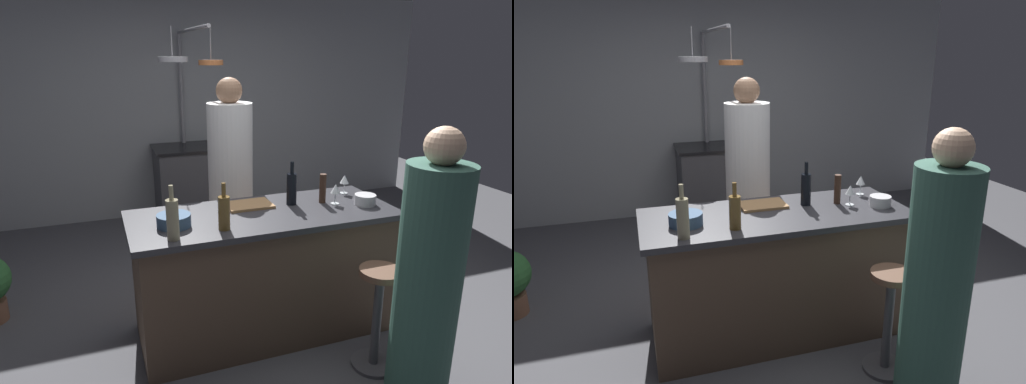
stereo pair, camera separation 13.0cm
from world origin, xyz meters
TOP-DOWN VIEW (x-y plane):
  - ground_plane at (0.00, 0.00)m, footprint 9.00×9.00m
  - back_wall at (0.00, 2.85)m, footprint 6.40×0.16m
  - kitchen_island at (0.00, 0.00)m, footprint 1.80×0.72m
  - stove_range at (0.00, 2.45)m, footprint 0.80×0.64m
  - chef at (0.02, 0.82)m, footprint 0.37×0.37m
  - bar_stool_right at (0.52, -0.62)m, footprint 0.28×0.28m
  - guest_right at (0.54, -0.99)m, footprint 0.34×0.34m
  - overhead_pot_rack at (-0.07, 2.01)m, footprint 0.59×1.39m
  - cutting_board at (-0.05, 0.16)m, footprint 0.32×0.22m
  - pepper_mill at (0.47, 0.06)m, footprint 0.05×0.05m
  - wine_bottle_amber at (-0.33, -0.20)m, footprint 0.07×0.07m
  - wine_bottle_white at (-0.65, -0.26)m, footprint 0.07×0.07m
  - wine_bottle_dark at (0.25, 0.10)m, footprint 0.07×0.07m
  - wine_glass_by_chef at (0.54, -0.01)m, footprint 0.07×0.07m
  - wine_glass_near_right_guest at (-0.32, -0.11)m, footprint 0.07×0.07m
  - wine_glass_near_left_guest at (0.73, 0.19)m, footprint 0.07×0.07m
  - mixing_bowl_steel at (0.73, -0.09)m, footprint 0.15×0.15m
  - mixing_bowl_blue at (-0.61, -0.05)m, footprint 0.21×0.21m

SIDE VIEW (x-z plane):
  - ground_plane at x=0.00m, z-range 0.00..0.00m
  - bar_stool_right at x=0.52m, z-range 0.04..0.72m
  - stove_range at x=0.00m, z-range 0.00..0.89m
  - kitchen_island at x=0.00m, z-range 0.00..0.90m
  - guest_right at x=0.54m, z-range -0.06..1.54m
  - chef at x=0.02m, z-range -0.06..1.68m
  - cutting_board at x=-0.05m, z-range 0.90..0.92m
  - mixing_bowl_steel at x=0.73m, z-range 0.90..0.97m
  - mixing_bowl_blue at x=-0.61m, z-range 0.90..0.98m
  - pepper_mill at x=0.47m, z-range 0.90..1.11m
  - wine_glass_by_chef at x=0.54m, z-range 0.93..1.08m
  - wine_glass_near_right_guest at x=-0.32m, z-range 0.93..1.08m
  - wine_glass_near_left_guest at x=0.73m, z-range 0.93..1.08m
  - wine_bottle_amber at x=-0.33m, z-range 0.86..1.16m
  - wine_bottle_dark at x=0.25m, z-range 0.86..1.17m
  - wine_bottle_white at x=-0.65m, z-range 0.86..1.19m
  - back_wall at x=0.00m, z-range 0.00..2.60m
  - overhead_pot_rack at x=-0.07m, z-range 0.53..2.70m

